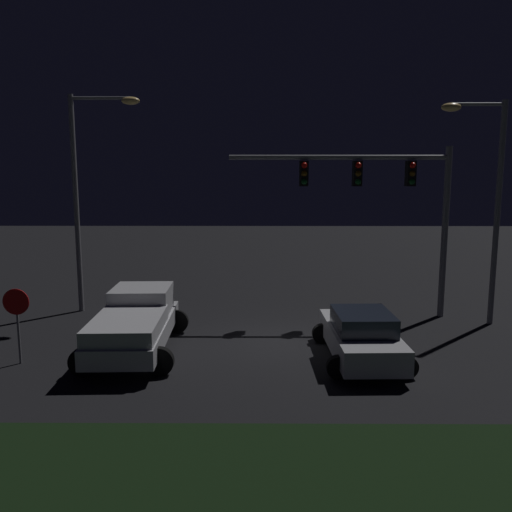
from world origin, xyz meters
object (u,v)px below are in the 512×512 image
Objects in this scene: car_sedan at (361,336)px; street_lamp_left at (88,178)px; traffic_signal_gantry at (382,190)px; street_lamp_right at (487,187)px; stop_sign at (17,311)px; pickup_truck at (136,319)px.

street_lamp_left is at bearing 58.53° from car_sedan.
street_lamp_right reaches higher than traffic_signal_gantry.
street_lamp_left is at bearing 87.28° from stop_sign.
traffic_signal_gantry is 1.04× the size of street_lamp_right.
street_lamp_right is at bearing 15.72° from stop_sign.
street_lamp_left is at bearing 28.75° from pickup_truck.
stop_sign is (-11.58, -5.26, -3.34)m from traffic_signal_gantry.
traffic_signal_gantry is at bearing 163.54° from street_lamp_right.
pickup_truck is at bearing 81.72° from car_sedan.
street_lamp_right is at bearing -16.46° from traffic_signal_gantry.
car_sedan is 0.53× the size of traffic_signal_gantry.
car_sedan is 10.01m from stop_sign.
traffic_signal_gantry is at bearing 24.42° from stop_sign.
stop_sign is at bearing -155.58° from traffic_signal_gantry.
car_sedan is 7.68m from street_lamp_right.
car_sedan is at bearing -108.35° from traffic_signal_gantry.
stop_sign is at bearing 109.07° from pickup_truck.
street_lamp_left reaches higher than car_sedan.
pickup_truck is 2.45× the size of stop_sign.
street_lamp_right reaches higher than car_sedan.
traffic_signal_gantry is 3.62m from street_lamp_right.
street_lamp_left is 14.87m from street_lamp_right.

